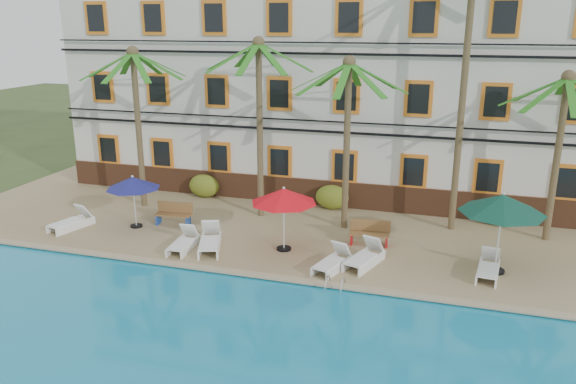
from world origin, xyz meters
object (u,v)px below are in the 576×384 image
(palm_b, at_px, (259,103))
(umbrella_green, at_px, (503,204))
(bench_left, at_px, (174,213))
(bench_right, at_px, (369,232))
(palm_a, at_px, (137,104))
(lounger_b, at_px, (183,242))
(umbrella_blue, at_px, (133,183))
(palm_c, at_px, (347,118))
(lounger_e, at_px, (365,257))
(palm_d, at_px, (466,64))
(lounger_f, at_px, (488,268))
(lounger_d, at_px, (333,261))
(pool_ladder, at_px, (335,288))
(palm_e, at_px, (561,131))
(umbrella_red, at_px, (284,196))
(lounger_c, at_px, (210,241))
(lounger_a, at_px, (72,221))

(palm_b, xyz_separation_m, umbrella_green, (9.43, -3.18, -2.48))
(bench_left, height_order, bench_right, same)
(palm_a, height_order, lounger_b, palm_a)
(lounger_b, bearing_deg, umbrella_blue, 151.63)
(palm_c, relative_size, lounger_e, 3.33)
(lounger_b, bearing_deg, palm_d, 28.21)
(lounger_f, bearing_deg, umbrella_blue, 176.93)
(lounger_f, bearing_deg, bench_left, 173.23)
(lounger_d, relative_size, pool_ladder, 2.56)
(palm_e, bearing_deg, lounger_d, -145.35)
(palm_c, xyz_separation_m, pool_ladder, (0.80, -5.45, -4.48))
(palm_d, relative_size, umbrella_red, 4.32)
(palm_b, relative_size, palm_d, 0.72)
(lounger_c, bearing_deg, umbrella_red, 15.27)
(palm_c, xyz_separation_m, palm_d, (4.18, 1.06, 2.05))
(palm_b, xyz_separation_m, palm_d, (7.93, 0.63, 1.66))
(lounger_d, bearing_deg, palm_a, 156.37)
(pool_ladder, bearing_deg, lounger_e, 73.22)
(umbrella_green, relative_size, bench_right, 1.82)
(palm_a, height_order, palm_e, palm_a)
(lounger_e, bearing_deg, lounger_a, 179.22)
(palm_d, xyz_separation_m, lounger_e, (-2.78, -4.52, -6.23))
(umbrella_blue, relative_size, pool_ladder, 2.94)
(lounger_f, bearing_deg, lounger_a, -179.38)
(palm_a, bearing_deg, lounger_f, -12.49)
(lounger_a, height_order, bench_right, bench_right)
(umbrella_green, height_order, bench_left, umbrella_green)
(umbrella_blue, height_order, bench_right, umbrella_blue)
(palm_b, distance_m, lounger_e, 7.91)
(umbrella_green, relative_size, lounger_f, 1.49)
(palm_a, height_order, palm_b, palm_b)
(umbrella_blue, bearing_deg, palm_b, 32.67)
(umbrella_red, relative_size, lounger_b, 1.33)
(palm_d, relative_size, lounger_e, 5.09)
(lounger_b, height_order, lounger_d, lounger_d)
(palm_a, distance_m, bench_left, 5.15)
(lounger_e, distance_m, bench_right, 1.95)
(lounger_d, height_order, bench_right, bench_right)
(palm_b, height_order, bench_left, palm_b)
(umbrella_blue, height_order, lounger_d, umbrella_blue)
(palm_a, bearing_deg, palm_c, -0.84)
(palm_b, relative_size, pool_ladder, 10.08)
(palm_b, xyz_separation_m, lounger_c, (-0.54, -4.11, -4.55))
(bench_left, relative_size, bench_right, 1.00)
(lounger_d, height_order, pool_ladder, lounger_d)
(palm_d, height_order, umbrella_red, palm_d)
(bench_left, bearing_deg, palm_b, 34.41)
(umbrella_green, bearing_deg, palm_e, 61.25)
(palm_c, bearing_deg, umbrella_blue, -163.63)
(lounger_a, height_order, pool_ladder, lounger_a)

